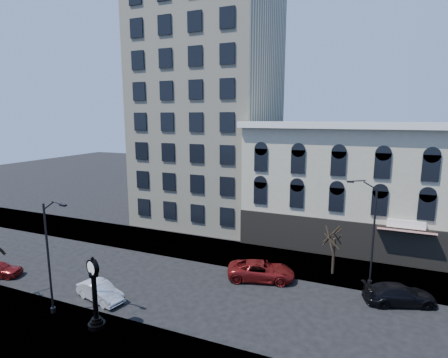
% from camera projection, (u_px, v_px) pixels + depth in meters
% --- Properties ---
extents(ground, '(160.00, 160.00, 0.00)m').
position_uv_depth(ground, '(180.00, 289.00, 26.65)').
color(ground, black).
rests_on(ground, ground).
extents(sidewalk_far, '(160.00, 6.00, 0.12)m').
position_uv_depth(sidewalk_far, '(221.00, 251.00, 33.91)').
color(sidewalk_far, gray).
rests_on(sidewalk_far, ground).
extents(sidewalk_near, '(160.00, 6.00, 0.12)m').
position_uv_depth(sidewalk_near, '(108.00, 352.00, 19.36)').
color(sidewalk_near, gray).
rests_on(sidewalk_near, ground).
extents(cream_tower, '(15.90, 15.40, 42.50)m').
position_uv_depth(cream_tower, '(209.00, 64.00, 42.71)').
color(cream_tower, beige).
rests_on(cream_tower, ground).
extents(victorian_row, '(22.60, 11.19, 12.50)m').
position_uv_depth(victorian_row, '(359.00, 186.00, 35.50)').
color(victorian_row, '#BBB69A').
rests_on(victorian_row, ground).
extents(street_clock, '(1.05, 1.05, 4.61)m').
position_uv_depth(street_clock, '(95.00, 296.00, 21.24)').
color(street_clock, black).
rests_on(street_clock, sidewalk_near).
extents(street_lamp_near, '(2.04, 0.45, 7.90)m').
position_uv_depth(street_lamp_near, '(51.00, 228.00, 21.90)').
color(street_lamp_near, black).
rests_on(street_lamp_near, sidewalk_near).
extents(street_lamp_far, '(2.16, 0.61, 8.38)m').
position_uv_depth(street_lamp_far, '(367.00, 205.00, 26.04)').
color(street_lamp_far, black).
rests_on(street_lamp_far, sidewalk_far).
extents(bare_tree_far, '(2.83, 2.83, 4.86)m').
position_uv_depth(bare_tree_far, '(335.00, 231.00, 28.35)').
color(bare_tree_far, black).
rests_on(bare_tree_far, sidewalk_far).
extents(car_near_b, '(4.13, 2.19, 1.29)m').
position_uv_depth(car_near_b, '(100.00, 292.00, 24.91)').
color(car_near_b, silver).
rests_on(car_near_b, ground).
extents(car_far_a, '(5.80, 3.75, 1.49)m').
position_uv_depth(car_far_a, '(261.00, 271.00, 28.08)').
color(car_far_a, maroon).
rests_on(car_far_a, ground).
extents(car_far_b, '(5.24, 3.53, 1.41)m').
position_uv_depth(car_far_b, '(399.00, 294.00, 24.43)').
color(car_far_b, black).
rests_on(car_far_b, ground).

